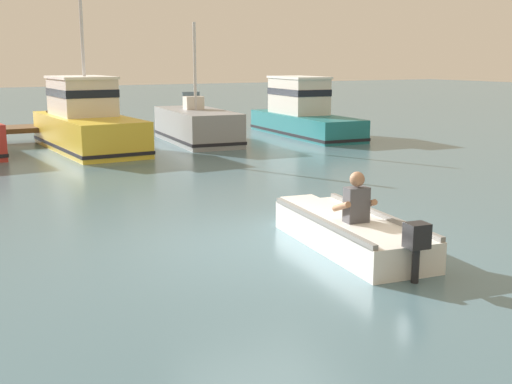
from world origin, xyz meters
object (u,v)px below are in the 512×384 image
at_px(moored_boat_yellow, 87,122).
at_px(moored_boat_teal, 302,114).
at_px(rowboat_with_person, 348,231).
at_px(moored_boat_grey, 197,127).

xyz_separation_m(moored_boat_yellow, moored_boat_teal, (8.00, 0.05, -0.06)).
bearing_deg(moored_boat_teal, rowboat_with_person, -119.89).
relative_size(moored_boat_yellow, moored_boat_teal, 0.95).
xyz_separation_m(moored_boat_grey, moored_boat_teal, (4.29, 0.10, 0.25)).
xyz_separation_m(rowboat_with_person, moored_boat_teal, (7.28, 12.67, 0.53)).
relative_size(rowboat_with_person, moored_boat_teal, 0.62).
bearing_deg(moored_boat_teal, moored_boat_grey, -178.71).
bearing_deg(rowboat_with_person, moored_boat_grey, 76.61).
relative_size(moored_boat_yellow, moored_boat_grey, 1.22).
bearing_deg(moored_boat_yellow, moored_boat_grey, -0.67).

